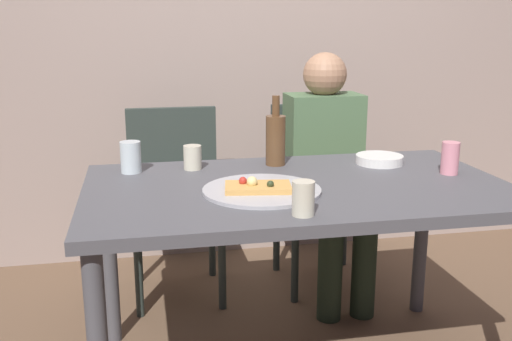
{
  "coord_description": "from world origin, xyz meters",
  "views": [
    {
      "loc": [
        -0.54,
        -1.93,
        1.31
      ],
      "look_at": [
        -0.15,
        0.03,
        0.8
      ],
      "focal_mm": 41.11,
      "sensor_mm": 36.0,
      "label": 1
    }
  ],
  "objects_px": {
    "pizza_slice_last": "(257,187)",
    "wine_glass": "(131,157)",
    "dining_table": "(298,206)",
    "guest_in_sweater": "(328,165)",
    "plate_stack": "(379,159)",
    "chair_right": "(318,182)",
    "pizza_tray": "(262,190)",
    "wine_bottle": "(276,139)",
    "tumbler_far": "(303,198)",
    "tumbler_near": "(193,157)",
    "chair_left": "(175,190)",
    "soda_can": "(450,158)"
  },
  "relations": [
    {
      "from": "chair_left",
      "to": "dining_table",
      "type": "bearing_deg",
      "value": 115.05
    },
    {
      "from": "wine_glass",
      "to": "plate_stack",
      "type": "xyz_separation_m",
      "value": [
        0.99,
        -0.05,
        -0.04
      ]
    },
    {
      "from": "wine_bottle",
      "to": "guest_in_sweater",
      "type": "distance_m",
      "value": 0.56
    },
    {
      "from": "tumbler_near",
      "to": "chair_left",
      "type": "distance_m",
      "value": 0.62
    },
    {
      "from": "pizza_slice_last",
      "to": "plate_stack",
      "type": "distance_m",
      "value": 0.65
    },
    {
      "from": "wine_glass",
      "to": "plate_stack",
      "type": "distance_m",
      "value": 0.99
    },
    {
      "from": "plate_stack",
      "to": "guest_in_sweater",
      "type": "distance_m",
      "value": 0.47
    },
    {
      "from": "tumbler_far",
      "to": "plate_stack",
      "type": "bearing_deg",
      "value": 49.8
    },
    {
      "from": "wine_bottle",
      "to": "tumbler_far",
      "type": "xyz_separation_m",
      "value": [
        -0.06,
        -0.63,
        -0.05
      ]
    },
    {
      "from": "tumbler_near",
      "to": "guest_in_sweater",
      "type": "bearing_deg",
      "value": 29.86
    },
    {
      "from": "soda_can",
      "to": "chair_right",
      "type": "height_order",
      "value": "chair_right"
    },
    {
      "from": "dining_table",
      "to": "chair_left",
      "type": "relative_size",
      "value": 1.66
    },
    {
      "from": "dining_table",
      "to": "tumbler_far",
      "type": "bearing_deg",
      "value": -102.92
    },
    {
      "from": "pizza_slice_last",
      "to": "guest_in_sweater",
      "type": "bearing_deg",
      "value": 56.74
    },
    {
      "from": "dining_table",
      "to": "guest_in_sweater",
      "type": "xyz_separation_m",
      "value": [
        0.34,
        0.68,
        -0.03
      ]
    },
    {
      "from": "guest_in_sweater",
      "to": "pizza_tray",
      "type": "bearing_deg",
      "value": 57.26
    },
    {
      "from": "tumbler_far",
      "to": "pizza_slice_last",
      "type": "bearing_deg",
      "value": 109.39
    },
    {
      "from": "tumbler_near",
      "to": "plate_stack",
      "type": "bearing_deg",
      "value": -4.22
    },
    {
      "from": "pizza_slice_last",
      "to": "wine_glass",
      "type": "bearing_deg",
      "value": 138.22
    },
    {
      "from": "dining_table",
      "to": "chair_right",
      "type": "xyz_separation_m",
      "value": [
        0.34,
        0.83,
        -0.15
      ]
    },
    {
      "from": "soda_can",
      "to": "guest_in_sweater",
      "type": "xyz_separation_m",
      "value": [
        -0.26,
        0.66,
        -0.17
      ]
    },
    {
      "from": "plate_stack",
      "to": "wine_glass",
      "type": "bearing_deg",
      "value": 177.03
    },
    {
      "from": "pizza_tray",
      "to": "plate_stack",
      "type": "xyz_separation_m",
      "value": [
        0.55,
        0.31,
        0.01
      ]
    },
    {
      "from": "tumbler_near",
      "to": "soda_can",
      "type": "xyz_separation_m",
      "value": [
        0.94,
        -0.26,
        0.01
      ]
    },
    {
      "from": "pizza_tray",
      "to": "guest_in_sweater",
      "type": "relative_size",
      "value": 0.34
    },
    {
      "from": "pizza_slice_last",
      "to": "plate_stack",
      "type": "relative_size",
      "value": 1.25
    },
    {
      "from": "wine_bottle",
      "to": "chair_left",
      "type": "bearing_deg",
      "value": 125.08
    },
    {
      "from": "soda_can",
      "to": "chair_left",
      "type": "height_order",
      "value": "chair_left"
    },
    {
      "from": "dining_table",
      "to": "pizza_slice_last",
      "type": "distance_m",
      "value": 0.21
    },
    {
      "from": "pizza_slice_last",
      "to": "plate_stack",
      "type": "xyz_separation_m",
      "value": [
        0.57,
        0.32,
        -0.01
      ]
    },
    {
      "from": "dining_table",
      "to": "plate_stack",
      "type": "distance_m",
      "value": 0.48
    },
    {
      "from": "pizza_tray",
      "to": "guest_in_sweater",
      "type": "height_order",
      "value": "guest_in_sweater"
    },
    {
      "from": "plate_stack",
      "to": "chair_right",
      "type": "relative_size",
      "value": 0.21
    },
    {
      "from": "tumbler_far",
      "to": "soda_can",
      "type": "height_order",
      "value": "soda_can"
    },
    {
      "from": "tumbler_near",
      "to": "dining_table",
      "type": "bearing_deg",
      "value": -39.82
    },
    {
      "from": "soda_can",
      "to": "chair_left",
      "type": "bearing_deg",
      "value": 140.75
    },
    {
      "from": "wine_bottle",
      "to": "soda_can",
      "type": "relative_size",
      "value": 2.28
    },
    {
      "from": "chair_left",
      "to": "pizza_slice_last",
      "type": "bearing_deg",
      "value": 103.69
    },
    {
      "from": "wine_glass",
      "to": "guest_in_sweater",
      "type": "distance_m",
      "value": 1.02
    },
    {
      "from": "chair_left",
      "to": "guest_in_sweater",
      "type": "xyz_separation_m",
      "value": [
        0.73,
        -0.15,
        0.13
      ]
    },
    {
      "from": "pizza_slice_last",
      "to": "chair_left",
      "type": "relative_size",
      "value": 0.26
    },
    {
      "from": "wine_glass",
      "to": "chair_left",
      "type": "height_order",
      "value": "chair_left"
    },
    {
      "from": "guest_in_sweater",
      "to": "tumbler_far",
      "type": "bearing_deg",
      "value": 67.79
    },
    {
      "from": "wine_bottle",
      "to": "dining_table",
      "type": "bearing_deg",
      "value": -87.45
    },
    {
      "from": "dining_table",
      "to": "pizza_slice_last",
      "type": "relative_size",
      "value": 6.31
    },
    {
      "from": "pizza_tray",
      "to": "wine_bottle",
      "type": "bearing_deg",
      "value": 70.17
    },
    {
      "from": "tumbler_far",
      "to": "chair_right",
      "type": "xyz_separation_m",
      "value": [
        0.42,
        1.17,
        -0.29
      ]
    },
    {
      "from": "dining_table",
      "to": "chair_right",
      "type": "relative_size",
      "value": 1.66
    },
    {
      "from": "dining_table",
      "to": "tumbler_far",
      "type": "relative_size",
      "value": 14.37
    },
    {
      "from": "guest_in_sweater",
      "to": "pizza_slice_last",
      "type": "bearing_deg",
      "value": 56.74
    }
  ]
}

